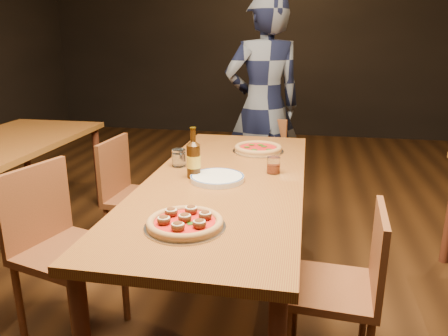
% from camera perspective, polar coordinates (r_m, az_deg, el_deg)
% --- Properties ---
extents(ground, '(9.00, 9.00, 0.00)m').
position_cam_1_polar(ground, '(2.61, 0.21, -17.17)').
color(ground, black).
extents(table_main, '(0.80, 2.00, 0.75)m').
position_cam_1_polar(table_main, '(2.30, 0.23, -3.02)').
color(table_main, maroon).
rests_on(table_main, ground).
extents(chair_main_nw, '(0.52, 0.52, 0.90)m').
position_cam_1_polar(chair_main_nw, '(2.31, -19.57, -10.19)').
color(chair_main_nw, '#5C3418').
rests_on(chair_main_nw, ground).
extents(chair_main_sw, '(0.42, 0.42, 0.85)m').
position_cam_1_polar(chair_main_sw, '(2.98, -10.79, -3.74)').
color(chair_main_sw, '#5C3418').
rests_on(chair_main_sw, ground).
extents(chair_main_e, '(0.41, 0.41, 0.82)m').
position_cam_1_polar(chair_main_e, '(2.03, 13.82, -14.85)').
color(chair_main_e, '#5C3418').
rests_on(chair_main_e, ground).
extents(chair_end, '(0.47, 0.47, 0.85)m').
position_cam_1_polar(chair_end, '(3.52, 4.10, -0.22)').
color(chair_end, '#5C3418').
rests_on(chair_end, ground).
extents(pizza_meatball, '(0.32, 0.32, 0.06)m').
position_cam_1_polar(pizza_meatball, '(1.70, -5.13, -7.06)').
color(pizza_meatball, '#B7B7BF').
rests_on(pizza_meatball, table_main).
extents(pizza_margherita, '(0.32, 0.32, 0.04)m').
position_cam_1_polar(pizza_margherita, '(2.79, 4.48, 2.55)').
color(pizza_margherita, '#B7B7BF').
rests_on(pizza_margherita, table_main).
extents(plate_stack, '(0.28, 0.28, 0.03)m').
position_cam_1_polar(plate_stack, '(2.23, -0.88, -1.33)').
color(plate_stack, white).
rests_on(plate_stack, table_main).
extents(beer_bottle, '(0.07, 0.07, 0.26)m').
position_cam_1_polar(beer_bottle, '(2.26, -4.00, 1.03)').
color(beer_bottle, black).
rests_on(beer_bottle, table_main).
extents(water_glass, '(0.08, 0.08, 0.10)m').
position_cam_1_polar(water_glass, '(2.48, -5.93, 1.32)').
color(water_glass, white).
rests_on(water_glass, table_main).
extents(amber_glass, '(0.07, 0.07, 0.09)m').
position_cam_1_polar(amber_glass, '(2.36, 6.49, 0.37)').
color(amber_glass, maroon).
rests_on(amber_glass, table_main).
extents(diner, '(0.77, 0.66, 1.78)m').
position_cam_1_polar(diner, '(3.64, 5.16, 7.89)').
color(diner, black).
rests_on(diner, ground).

